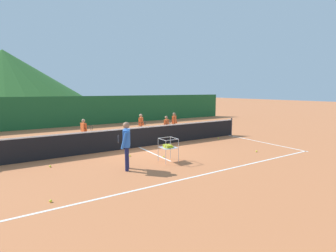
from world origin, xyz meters
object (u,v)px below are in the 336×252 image
Objects in this scene: ball_cart at (168,146)px; tennis_ball_1 at (50,166)px; tennis_ball_5 at (256,151)px; instructor at (126,141)px; student_3 at (174,121)px; tennis_ball_2 at (130,156)px; tennis_ball_0 at (51,201)px; tennis_net at (139,137)px; student_2 at (166,125)px; student_1 at (141,123)px; tennis_ball_4 at (218,138)px; tennis_ball_3 at (164,157)px; student_0 at (84,129)px.

ball_cart reaches higher than tennis_ball_1.
instructor is at bearing 172.73° from tennis_ball_5.
student_3 is 5.81m from tennis_ball_2.
ball_cart is 4.55m from tennis_ball_0.
tennis_net is 2.77m from student_2.
student_3 is (2.20, -0.17, -0.01)m from student_1.
student_3 is at bearing 94.95° from tennis_ball_5.
student_1 is 19.83× the size of tennis_ball_0.
tennis_ball_4 is at bearing 22.50° from tennis_ball_0.
instructor reaches higher than tennis_net.
tennis_ball_0 is 4.89m from tennis_ball_3.
tennis_ball_1 is 4.21m from tennis_ball_3.
student_0 is 18.62× the size of tennis_ball_0.
student_3 is at bearing 39.37° from tennis_ball_0.
tennis_ball_4 is 3.19m from tennis_ball_5.
student_2 reaches higher than tennis_ball_1.
student_1 is 19.83× the size of tennis_ball_2.
tennis_ball_1 is at bearing 142.38° from instructor.
student_2 reaches higher than tennis_net.
tennis_ball_0 is 1.00× the size of tennis_ball_1.
tennis_ball_3 is at bearing 160.39° from tennis_ball_5.
instructor reaches higher than student_2.
tennis_ball_4 is (4.62, 1.71, 0.00)m from tennis_ball_3.
instructor reaches higher than tennis_ball_3.
tennis_ball_4 is (8.70, 0.68, 0.00)m from tennis_ball_1.
tennis_ball_2 is at bearing 155.64° from tennis_ball_5.
tennis_ball_0 is at bearing -157.50° from tennis_ball_4.
student_1 reaches higher than tennis_ball_4.
ball_cart is 4.22m from tennis_ball_5.
tennis_ball_4 is at bearing 20.34° from tennis_ball_3.
ball_cart is 5.34m from tennis_ball_4.
student_1 reaches higher than tennis_ball_5.
tennis_ball_1 is at bearing -158.50° from student_2.
ball_cart is 13.22× the size of tennis_ball_5.
tennis_ball_2 is (-2.33, -3.72, -0.78)m from student_1.
instructor is 3.07m from tennis_ball_0.
student_1 reaches higher than student_3.
ball_cart is at bearing -69.37° from student_0.
tennis_net is 6.11m from tennis_ball_0.
instructor is 2.20m from tennis_ball_3.
ball_cart is at bearing -105.44° from tennis_ball_3.
ball_cart is at bearing -92.18° from tennis_net.
ball_cart is (-1.40, -5.19, -0.21)m from student_1.
tennis_net is 9.89× the size of student_2.
student_2 is at bearing 56.73° from tennis_ball_3.
tennis_ball_0 is 1.00× the size of tennis_ball_3.
tennis_net is at bearing 57.58° from instructor.
student_2 is (2.39, 1.37, 0.26)m from tennis_net.
tennis_ball_3 is at bearing -65.10° from student_0.
instructor is 1.22× the size of student_1.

